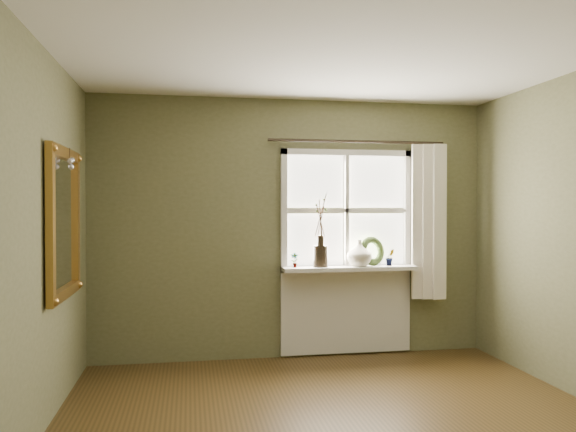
# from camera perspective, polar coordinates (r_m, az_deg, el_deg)

# --- Properties ---
(ceiling) EXTENTS (4.50, 4.50, 0.00)m
(ceiling) POSITION_cam_1_polar(r_m,az_deg,el_deg) (3.63, 7.39, 18.27)
(ceiling) COLOR silver
(ceiling) RESTS_ON ground
(wall_back) EXTENTS (4.00, 0.10, 2.60)m
(wall_back) POSITION_cam_1_polar(r_m,az_deg,el_deg) (5.71, 0.44, -1.25)
(wall_back) COLOR #626240
(wall_back) RESTS_ON ground
(wall_left) EXTENTS (0.10, 4.50, 2.60)m
(wall_left) POSITION_cam_1_polar(r_m,az_deg,el_deg) (3.47, -27.04, -2.76)
(wall_left) COLOR #626240
(wall_left) RESTS_ON ground
(window_frame) EXTENTS (1.36, 0.06, 1.24)m
(window_frame) POSITION_cam_1_polar(r_m,az_deg,el_deg) (5.76, 5.96, 0.55)
(window_frame) COLOR silver
(window_frame) RESTS_ON wall_back
(window_sill) EXTENTS (1.36, 0.26, 0.04)m
(window_sill) POSITION_cam_1_polar(r_m,az_deg,el_deg) (5.69, 6.25, -5.30)
(window_sill) COLOR silver
(window_sill) RESTS_ON wall_back
(window_apron) EXTENTS (1.36, 0.04, 0.88)m
(window_apron) POSITION_cam_1_polar(r_m,az_deg,el_deg) (5.86, 5.94, -9.47)
(window_apron) COLOR silver
(window_apron) RESTS_ON ground
(dark_jug) EXTENTS (0.16, 0.16, 0.21)m
(dark_jug) POSITION_cam_1_polar(r_m,az_deg,el_deg) (5.60, 3.33, -4.10)
(dark_jug) COLOR black
(dark_jug) RESTS_ON window_sill
(cream_vase) EXTENTS (0.26, 0.26, 0.26)m
(cream_vase) POSITION_cam_1_polar(r_m,az_deg,el_deg) (5.71, 7.26, -3.76)
(cream_vase) COLOR silver
(cream_vase) RESTS_ON window_sill
(wreath) EXTENTS (0.33, 0.24, 0.31)m
(wreath) POSITION_cam_1_polar(r_m,az_deg,el_deg) (5.79, 8.54, -3.86)
(wreath) COLOR #354920
(wreath) RESTS_ON window_sill
(potted_plant_left) EXTENTS (0.09, 0.07, 0.15)m
(potted_plant_left) POSITION_cam_1_polar(r_m,az_deg,el_deg) (5.55, 0.68, -4.49)
(potted_plant_left) COLOR #354920
(potted_plant_left) RESTS_ON window_sill
(potted_plant_right) EXTENTS (0.10, 0.08, 0.17)m
(potted_plant_right) POSITION_cam_1_polar(r_m,az_deg,el_deg) (5.81, 10.33, -4.14)
(potted_plant_right) COLOR #354920
(potted_plant_right) RESTS_ON window_sill
(curtain) EXTENTS (0.36, 0.12, 1.59)m
(curtain) POSITION_cam_1_polar(r_m,az_deg,el_deg) (5.96, 14.01, -0.56)
(curtain) COLOR #EEE5CE
(curtain) RESTS_ON wall_back
(curtain_rod) EXTENTS (1.84, 0.03, 0.03)m
(curtain_rod) POSITION_cam_1_polar(r_m,az_deg,el_deg) (5.77, 7.10, 7.52)
(curtain_rod) COLOR black
(curtain_rod) RESTS_ON wall_back
(gilt_mirror) EXTENTS (0.10, 0.95, 1.13)m
(gilt_mirror) POSITION_cam_1_polar(r_m,az_deg,el_deg) (4.54, -21.81, -0.61)
(gilt_mirror) COLOR white
(gilt_mirror) RESTS_ON wall_left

